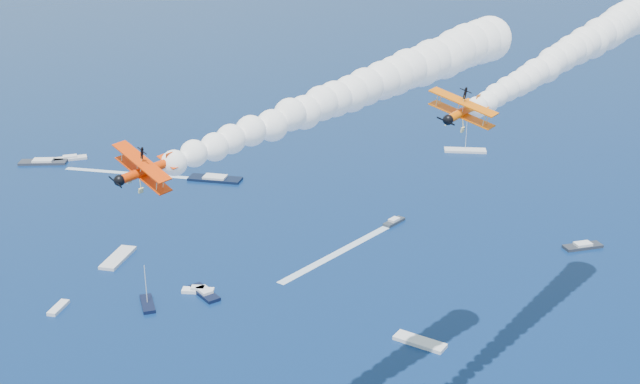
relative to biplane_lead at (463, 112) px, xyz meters
name	(u,v)px	position (x,y,z in m)	size (l,w,h in m)	color
biplane_lead	(463,112)	(0.00, 0.00, 0.00)	(7.46, 8.36, 5.04)	#FF6705
biplane_trail	(145,171)	(-36.90, -6.33, -0.63)	(6.52, 7.32, 4.41)	#F53A05
smoke_trail_lead	(574,51)	(25.90, 15.73, 2.31)	(53.02, 34.69, 10.97)	white
smoke_trail_trail	(359,89)	(-9.88, 7.39, 1.68)	(55.04, 31.07, 10.97)	white
spectator_boats	(128,258)	(-31.87, 87.45, -53.68)	(214.36, 185.73, 0.70)	black
boat_wakes	(51,334)	(-49.07, 60.22, -54.00)	(159.78, 162.51, 0.04)	white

